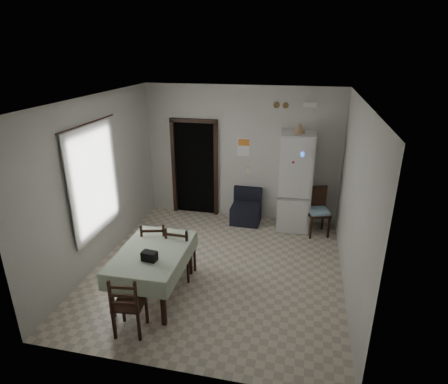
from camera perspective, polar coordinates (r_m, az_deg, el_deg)
name	(u,v)px	position (r m, az deg, el deg)	size (l,w,h in m)	color
ground	(218,269)	(6.67, -0.95, -11.62)	(4.50, 4.50, 0.00)	#BEB09B
ceiling	(217,99)	(5.63, -1.13, 13.94)	(4.20, 4.50, 0.02)	white
wall_back	(242,154)	(8.09, 2.68, 5.75)	(4.20, 0.02, 2.90)	beige
wall_front	(168,267)	(4.08, -8.53, -11.25)	(4.20, 0.02, 2.90)	beige
wall_left	(98,182)	(6.77, -18.58, 1.46)	(0.02, 4.50, 2.90)	beige
wall_right	(354,203)	(5.91, 19.21, -1.53)	(0.02, 4.50, 2.90)	beige
doorway	(198,166)	(8.62, -4.03, 4.01)	(1.06, 0.52, 2.22)	black
window_recess	(89,180)	(6.61, -19.92, 1.72)	(0.10, 1.20, 1.60)	silver
curtain	(95,181)	(6.55, -19.10, 1.66)	(0.02, 1.45, 1.85)	beige
curtain_rod	(88,123)	(6.31, -20.07, 9.80)	(0.02, 0.02, 1.60)	black
calendar	(244,147)	(8.03, 3.04, 6.87)	(0.28, 0.02, 0.40)	white
calendar_image	(244,142)	(8.00, 3.05, 7.56)	(0.24, 0.01, 0.14)	orange
light_switch	(248,170)	(8.16, 3.67, 3.29)	(0.08, 0.02, 0.12)	beige
vent_left	(277,105)	(7.77, 8.03, 12.99)	(0.12, 0.12, 0.03)	brown
vent_right	(286,105)	(7.76, 9.38, 12.90)	(0.12, 0.12, 0.03)	brown
emergency_light	(310,105)	(7.72, 12.95, 12.83)	(0.25, 0.07, 0.09)	white
fridge	(295,182)	(7.81, 10.76, 1.52)	(0.66, 0.66, 2.05)	silver
tan_cone	(299,128)	(7.49, 11.40, 9.56)	(0.24, 0.24, 0.20)	tan
navy_seat	(246,207)	(8.13, 3.37, -2.25)	(0.62, 0.60, 0.75)	black
corner_chair	(318,212)	(7.80, 14.14, -3.00)	(0.43, 0.43, 0.99)	black
dining_table	(154,272)	(5.97, -10.62, -11.93)	(0.97, 1.48, 0.77)	#A6B89E
black_bag	(149,256)	(5.50, -11.30, -9.56)	(0.22, 0.13, 0.14)	black
dining_chair_far_left	(155,246)	(6.46, -10.40, -8.17)	(0.41, 0.41, 0.96)	black
dining_chair_far_right	(181,251)	(6.29, -6.58, -8.88)	(0.41, 0.41, 0.95)	black
dining_chair_near_head	(129,303)	(5.32, -14.25, -16.06)	(0.39, 0.39, 0.91)	black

